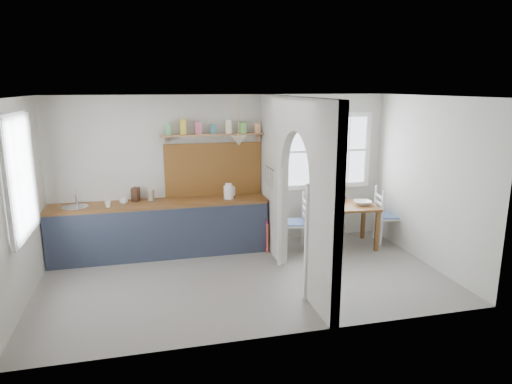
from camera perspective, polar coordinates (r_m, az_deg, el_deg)
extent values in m
cube|color=gray|center=(6.75, -1.30, -10.80)|extent=(5.80, 3.20, 0.01)
cube|color=beige|center=(6.18, -1.43, 11.84)|extent=(5.80, 3.20, 0.01)
cube|color=beige|center=(7.88, -3.88, 2.58)|extent=(5.80, 0.01, 2.60)
cube|color=beige|center=(4.84, 2.74, -4.17)|extent=(5.80, 0.01, 2.60)
cube|color=beige|center=(6.40, -27.65, -1.40)|extent=(0.01, 3.20, 2.60)
cube|color=beige|center=(7.50, 20.81, 1.21)|extent=(0.01, 3.20, 2.60)
cube|color=beige|center=(5.43, 8.64, -2.39)|extent=(0.12, 0.80, 2.60)
cube|color=beige|center=(7.46, 2.23, 1.99)|extent=(0.12, 1.20, 2.60)
cube|color=beige|center=(6.21, 5.37, 6.93)|extent=(0.12, 1.20, 1.05)
cube|color=brown|center=(7.57, -11.89, -1.42)|extent=(3.50, 0.60, 0.05)
cube|color=#363E51|center=(7.42, -11.64, -5.33)|extent=(3.50, 0.03, 0.85)
cube|color=#3E2316|center=(7.74, -11.75, -4.56)|extent=(3.46, 0.45, 0.85)
cylinder|color=silver|center=(7.64, -21.68, -1.82)|extent=(0.40, 0.40, 0.02)
cube|color=brown|center=(7.81, -5.34, 2.83)|extent=(1.65, 0.03, 0.90)
cube|color=#A87855|center=(7.64, -5.34, 7.15)|extent=(1.75, 0.20, 0.03)
cube|color=#4D9B5C|center=(7.56, -11.00, 7.70)|extent=(0.09, 0.09, 0.18)
cube|color=gold|center=(7.58, -9.11, 7.79)|extent=(0.09, 0.09, 0.18)
cube|color=#A84A5E|center=(7.60, -7.22, 7.87)|extent=(0.09, 0.09, 0.18)
cube|color=teal|center=(7.63, -5.36, 7.94)|extent=(0.09, 0.09, 0.18)
cube|color=beige|center=(7.67, -3.50, 7.99)|extent=(0.09, 0.09, 0.18)
cube|color=#559A3D|center=(7.72, -1.67, 8.05)|extent=(0.09, 0.09, 0.18)
cube|color=#E1905A|center=(7.78, 0.13, 8.09)|extent=(0.09, 0.09, 0.18)
cone|color=beige|center=(7.38, -2.19, 6.44)|extent=(0.26, 0.26, 0.16)
cylinder|color=silver|center=(7.31, 1.78, 2.97)|extent=(0.02, 0.50, 0.02)
imported|color=silver|center=(7.43, -18.02, -1.48)|extent=(0.13, 0.13, 0.09)
imported|color=white|center=(7.57, -16.21, -1.05)|extent=(0.17, 0.17, 0.10)
cube|color=#3E2316|center=(7.69, -14.81, -0.29)|extent=(0.15, 0.17, 0.22)
cylinder|color=gray|center=(7.67, -13.00, -0.38)|extent=(0.15, 0.15, 0.18)
cube|color=#D71252|center=(7.67, 1.35, -5.62)|extent=(0.02, 0.03, 0.56)
cube|color=#CD5F30|center=(7.63, 1.44, -5.91)|extent=(0.02, 0.03, 0.51)
imported|color=white|center=(8.08, 13.20, -1.32)|extent=(0.32, 0.32, 0.07)
imported|color=#557B56|center=(7.79, 10.15, -1.65)|extent=(0.12, 0.12, 0.09)
cylinder|color=black|center=(7.86, 8.73, -1.75)|extent=(0.20, 0.20, 0.01)
imported|color=#48314C|center=(8.25, 10.66, -0.52)|extent=(0.21, 0.21, 0.18)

